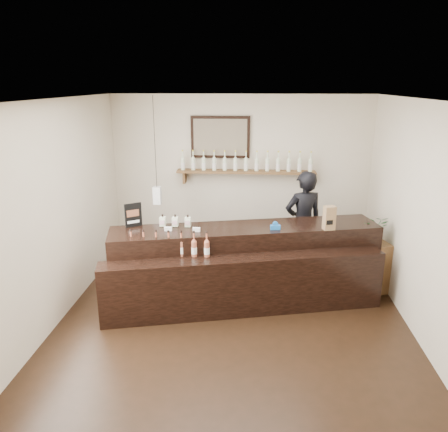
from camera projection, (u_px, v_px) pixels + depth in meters
name	position (u px, v px, depth m)	size (l,w,h in m)	color
ground	(233.00, 319.00, 5.74)	(5.00, 5.00, 0.00)	black
room_shell	(233.00, 194.00, 5.24)	(5.00, 5.00, 5.00)	beige
back_wall_decor	(232.00, 157.00, 7.50)	(2.66, 0.96, 1.69)	brown
counter	(245.00, 268.00, 6.12)	(3.82, 1.83, 1.23)	black
promo_sign	(133.00, 215.00, 6.06)	(0.21, 0.15, 0.34)	black
paper_bag	(329.00, 218.00, 5.94)	(0.17, 0.15, 0.33)	olive
tape_dispenser	(275.00, 226.00, 5.97)	(0.14, 0.07, 0.11)	blue
side_cabinet	(370.00, 265.00, 6.51)	(0.51, 0.61, 0.76)	brown
potted_plant	(374.00, 228.00, 6.34)	(0.36, 0.31, 0.40)	#26602C
shopkeeper	(303.00, 217.00, 6.87)	(0.70, 0.46, 1.91)	black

